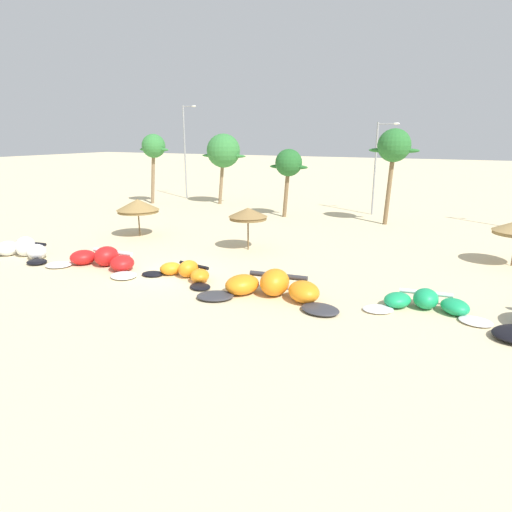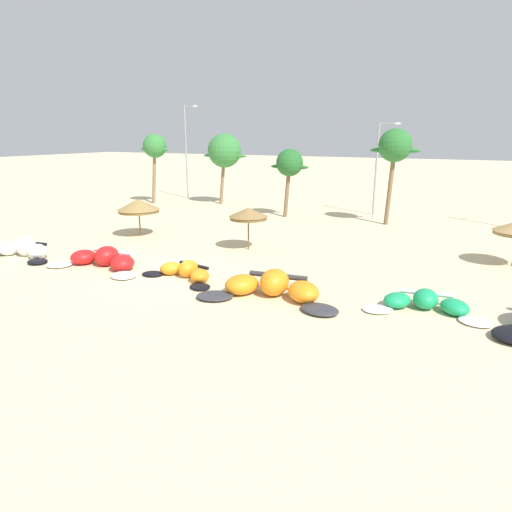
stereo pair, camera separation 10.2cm
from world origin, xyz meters
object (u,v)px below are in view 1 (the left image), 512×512
(kite_far_left, at_px, (22,250))
(palm_center_left, at_px, (394,147))
(kite_left_of_center, at_px, (185,272))
(beach_umbrella_near_van, at_px, (138,206))
(kite_right_of_center, at_px, (426,303))
(palm_leftmost, at_px, (154,147))
(palm_left_of_gap, at_px, (289,164))
(palm_left, at_px, (223,151))
(kite_center, at_px, (272,288))
(lamppost_west, at_px, (186,148))
(kite_left, at_px, (102,260))
(beach_umbrella_middle, at_px, (248,214))
(lamppost_west_center, at_px, (377,163))

(kite_far_left, distance_m, palm_center_left, 28.25)
(kite_left_of_center, xyz_separation_m, beach_umbrella_near_van, (-8.80, 6.83, 1.95))
(kite_right_of_center, bearing_deg, palm_leftmost, 146.70)
(kite_left_of_center, xyz_separation_m, palm_left_of_gap, (-1.79, 19.05, 4.45))
(kite_far_left, height_order, palm_center_left, palm_center_left)
(palm_leftmost, bearing_deg, kite_far_left, -73.39)
(palm_leftmost, relative_size, palm_left, 1.00)
(beach_umbrella_near_van, bearing_deg, kite_left_of_center, -37.82)
(kite_center, bearing_deg, kite_left_of_center, 173.40)
(kite_center, bearing_deg, lamppost_west, 130.86)
(kite_right_of_center, distance_m, palm_center_left, 20.14)
(kite_far_left, bearing_deg, kite_left_of_center, 4.79)
(kite_far_left, xyz_separation_m, palm_left_of_gap, (9.65, 20.01, 4.33))
(beach_umbrella_near_van, height_order, palm_leftmost, palm_leftmost)
(kite_left, relative_size, palm_leftmost, 0.89)
(beach_umbrella_middle, relative_size, palm_center_left, 0.36)
(beach_umbrella_middle, bearing_deg, palm_leftmost, 143.21)
(kite_left_of_center, bearing_deg, kite_far_left, -175.21)
(beach_umbrella_near_van, relative_size, lamppost_west_center, 0.37)
(kite_right_of_center, height_order, lamppost_west_center, lamppost_west_center)
(kite_far_left, relative_size, kite_right_of_center, 1.01)
(kite_left, relative_size, lamppost_west_center, 0.79)
(kite_left, bearing_deg, beach_umbrella_near_van, 115.14)
(palm_leftmost, height_order, palm_left_of_gap, palm_leftmost)
(palm_left_of_gap, bearing_deg, beach_umbrella_middle, -80.32)
(kite_right_of_center, xyz_separation_m, beach_umbrella_middle, (-11.61, 5.98, 2.07))
(kite_far_left, xyz_separation_m, beach_umbrella_middle, (11.74, 7.79, 1.93))
(kite_left, distance_m, palm_left_of_gap, 20.26)
(kite_right_of_center, relative_size, lamppost_west_center, 0.64)
(beach_umbrella_middle, xyz_separation_m, palm_left_of_gap, (-2.09, 12.22, 2.40))
(kite_right_of_center, bearing_deg, kite_left, -175.88)
(kite_far_left, relative_size, beach_umbrella_middle, 1.95)
(kite_center, distance_m, beach_umbrella_middle, 9.18)
(kite_center, bearing_deg, palm_leftmost, 137.78)
(beach_umbrella_middle, height_order, palm_leftmost, palm_leftmost)
(kite_left_of_center, distance_m, kite_right_of_center, 11.93)
(kite_far_left, relative_size, palm_left_of_gap, 0.89)
(kite_left, xyz_separation_m, beach_umbrella_near_van, (-3.39, 7.23, 1.86))
(palm_left_of_gap, bearing_deg, lamppost_west, 157.78)
(kite_center, xyz_separation_m, beach_umbrella_near_van, (-14.12, 7.45, 1.81))
(kite_left_of_center, relative_size, lamppost_west, 0.46)
(kite_right_of_center, xyz_separation_m, lamppost_west, (-29.01, 24.46, 5.50))
(kite_center, height_order, palm_left, palm_left)
(kite_left, height_order, palm_left, palm_left)
(kite_right_of_center, relative_size, palm_left_of_gap, 0.88)
(kite_center, height_order, lamppost_west, lamppost_west)
(kite_right_of_center, distance_m, palm_left, 32.44)
(palm_leftmost, relative_size, palm_center_left, 0.95)
(kite_right_of_center, height_order, lamppost_west, lamppost_west)
(palm_leftmost, relative_size, lamppost_west_center, 0.88)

